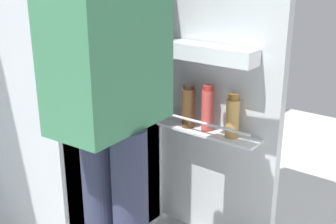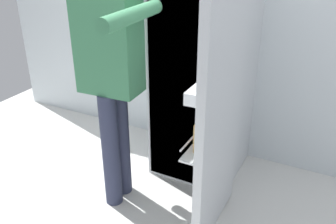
{
  "view_description": "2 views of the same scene",
  "coord_description": "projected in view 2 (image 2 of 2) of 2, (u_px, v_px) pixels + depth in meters",
  "views": [
    {
      "loc": [
        -1.28,
        -1.03,
        1.33
      ],
      "look_at": [
        -0.05,
        -0.08,
        0.79
      ],
      "focal_mm": 46.11,
      "sensor_mm": 36.0,
      "label": 1
    },
    {
      "loc": [
        0.93,
        -1.85,
        1.73
      ],
      "look_at": [
        -0.01,
        -0.02,
        0.73
      ],
      "focal_mm": 38.92,
      "sensor_mm": 36.0,
      "label": 2
    }
  ],
  "objects": [
    {
      "name": "ground_plane",
      "position": [
        170.0,
        202.0,
        2.62
      ],
      "size": [
        5.05,
        5.05,
        0.0
      ],
      "primitive_type": "plane",
      "color": "silver"
    },
    {
      "name": "refrigerator",
      "position": [
        205.0,
        68.0,
        2.63
      ],
      "size": [
        0.7,
        1.24,
        1.73
      ],
      "color": "silver",
      "rests_on": "ground_plane"
    },
    {
      "name": "person",
      "position": [
        112.0,
        67.0,
        2.25
      ],
      "size": [
        0.54,
        0.68,
        1.67
      ],
      "color": "#2D334C",
      "rests_on": "ground_plane"
    }
  ]
}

